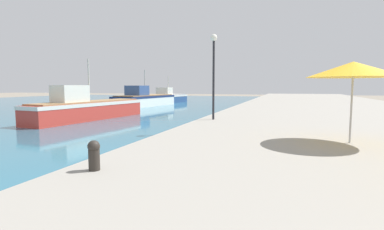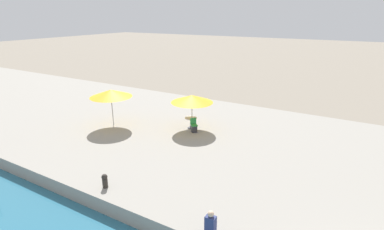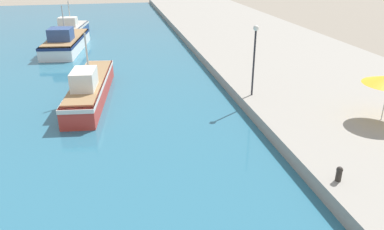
{
  "view_description": "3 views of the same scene",
  "coord_description": "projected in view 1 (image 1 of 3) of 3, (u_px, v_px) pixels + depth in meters",
  "views": [
    {
      "loc": [
        4.7,
        6.11,
        2.57
      ],
      "look_at": [
        1.5,
        16.04,
        1.56
      ],
      "focal_mm": 28.0,
      "sensor_mm": 36.0,
      "label": 1
    },
    {
      "loc": [
        -7.33,
        2.31,
        8.1
      ],
      "look_at": [
        8.82,
        11.68,
        1.76
      ],
      "focal_mm": 28.0,
      "sensor_mm": 36.0,
      "label": 2
    },
    {
      "loc": [
        -7.73,
        -0.08,
        9.28
      ],
      "look_at": [
        -4.0,
        18.0,
        1.36
      ],
      "focal_mm": 35.0,
      "sensor_mm": 36.0,
      "label": 3
    }
  ],
  "objects": [
    {
      "name": "lamppost",
      "position": [
        214.0,
        62.0,
        16.02
      ],
      "size": [
        0.36,
        0.36,
        4.56
      ],
      "color": "#232328",
      "rests_on": "quay_promenade"
    },
    {
      "name": "fishing_boat_far",
      "position": [
        144.0,
        99.0,
        38.09
      ],
      "size": [
        4.35,
        10.25,
        4.58
      ],
      "rotation": [
        0.0,
        0.0,
        -0.12
      ],
      "color": "white",
      "rests_on": "water_basin"
    },
    {
      "name": "fishing_boat_mid",
      "position": [
        88.0,
        108.0,
        22.54
      ],
      "size": [
        3.21,
        10.79,
        4.57
      ],
      "rotation": [
        0.0,
        0.0,
        -0.11
      ],
      "color": "red",
      "rests_on": "water_basin"
    },
    {
      "name": "quay_promenade",
      "position": [
        324.0,
        109.0,
        28.47
      ],
      "size": [
        16.0,
        90.0,
        0.76
      ],
      "color": "gray",
      "rests_on": "ground_plane"
    },
    {
      "name": "mooring_bollard",
      "position": [
        94.0,
        154.0,
        6.42
      ],
      "size": [
        0.26,
        0.26,
        0.65
      ],
      "color": "#2D2823",
      "rests_on": "quay_promenade"
    },
    {
      "name": "cafe_umbrella_white",
      "position": [
        353.0,
        69.0,
        9.33
      ],
      "size": [
        2.79,
        2.79,
        2.57
      ],
      "color": "#B7B7B7",
      "rests_on": "quay_promenade"
    },
    {
      "name": "water_basin",
      "position": [
        28.0,
        106.0,
        39.5
      ],
      "size": [
        56.0,
        90.0,
        0.04
      ],
      "color": "#2D6B84",
      "rests_on": "ground_plane"
    },
    {
      "name": "fishing_boat_distant",
      "position": [
        168.0,
        97.0,
        46.13
      ],
      "size": [
        4.01,
        7.25,
        4.12
      ],
      "rotation": [
        0.0,
        0.0,
        -0.15
      ],
      "color": "navy",
      "rests_on": "water_basin"
    }
  ]
}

